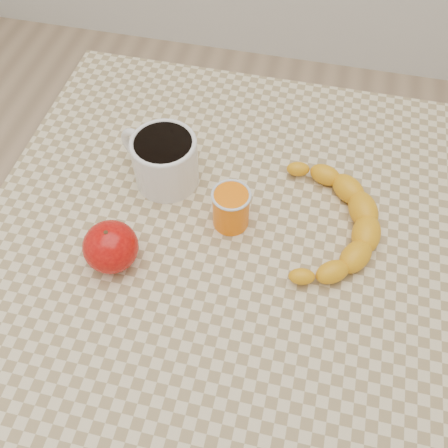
% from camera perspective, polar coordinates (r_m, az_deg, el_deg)
% --- Properties ---
extents(ground, '(3.00, 3.00, 0.00)m').
position_cam_1_polar(ground, '(1.49, 0.00, -17.27)').
color(ground, tan).
rests_on(ground, ground).
extents(table, '(0.80, 0.80, 0.75)m').
position_cam_1_polar(table, '(0.89, 0.00, -3.94)').
color(table, beige).
rests_on(table, ground).
extents(coffee_mug, '(0.17, 0.14, 0.09)m').
position_cam_1_polar(coffee_mug, '(0.85, -6.91, 7.45)').
color(coffee_mug, white).
rests_on(coffee_mug, table).
extents(orange_juice_glass, '(0.06, 0.06, 0.07)m').
position_cam_1_polar(orange_juice_glass, '(0.79, 0.80, 1.86)').
color(orange_juice_glass, orange).
rests_on(orange_juice_glass, table).
extents(apple, '(0.10, 0.10, 0.08)m').
position_cam_1_polar(apple, '(0.77, -12.82, -2.55)').
color(apple, '#8F0406').
rests_on(apple, table).
extents(banana, '(0.20, 0.29, 0.05)m').
position_cam_1_polar(banana, '(0.81, 11.75, 0.26)').
color(banana, '#E9A414').
rests_on(banana, table).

